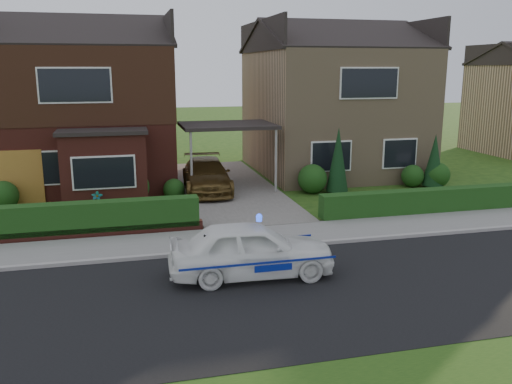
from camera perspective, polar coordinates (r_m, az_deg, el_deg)
name	(u,v)px	position (r m, az deg, el deg)	size (l,w,h in m)	color
ground	(320,290)	(12.83, 6.73, -10.19)	(120.00, 120.00, 0.00)	#1D4312
road	(320,290)	(12.83, 6.73, -10.19)	(60.00, 6.00, 0.02)	black
kerb	(282,246)	(15.51, 2.75, -5.72)	(60.00, 0.16, 0.12)	#9E9993
sidewalk	(272,236)	(16.47, 1.69, -4.62)	(60.00, 2.00, 0.10)	slate
driveway	(228,188)	(22.96, -2.97, 0.46)	(3.80, 12.00, 0.12)	#666059
house_left	(83,96)	(24.98, -17.74, 9.58)	(7.50, 9.53, 7.25)	maroon
house_right	(332,96)	(26.99, 8.02, 9.95)	(7.50, 8.06, 7.25)	tan
carport_link	(227,126)	(22.50, -3.03, 6.90)	(3.80, 3.00, 2.77)	black
garage_door	(12,179)	(21.71, -24.33, 1.25)	(2.20, 0.10, 2.10)	#8C601E
dwarf_wall	(74,234)	(17.08, -18.60, -4.22)	(7.70, 0.25, 0.36)	maroon
hedge_left	(75,238)	(17.27, -18.52, -4.64)	(7.50, 0.55, 0.90)	#183D13
hedge_right	(421,214)	(19.86, 17.02, -2.28)	(7.50, 0.55, 0.80)	#183D13
shrub_left_far	(3,196)	(21.41, -25.07, -0.37)	(1.08, 1.08, 1.08)	#183D13
shrub_left_mid	(132,187)	(20.77, -12.96, 0.50)	(1.32, 1.32, 1.32)	#183D13
shrub_left_near	(174,189)	(21.20, -8.62, 0.27)	(0.84, 0.84, 0.84)	#183D13
shrub_right_near	(312,179)	(22.18, 5.96, 1.39)	(1.20, 1.20, 1.20)	#183D13
shrub_right_mid	(413,176)	(24.23, 16.16, 1.64)	(0.96, 0.96, 0.96)	#183D13
shrub_right_far	(437,175)	(24.48, 18.54, 1.73)	(1.08, 1.08, 1.08)	#183D13
conifer_a	(338,162)	(22.23, 8.61, 3.17)	(0.90, 0.90, 2.60)	black
conifer_b	(434,162)	(24.28, 18.24, 3.01)	(0.90, 0.90, 2.20)	black
police_car	(251,250)	(13.28, -0.49, -6.10)	(3.70, 4.10, 1.54)	white
driveway_car	(207,175)	(22.05, -5.23, 1.77)	(1.81, 4.46, 1.29)	brown
potted_plant_a	(98,203)	(19.91, -16.34, -1.07)	(0.40, 0.27, 0.75)	gray
potted_plant_b	(46,214)	(18.78, -21.26, -2.20)	(0.35, 0.44, 0.79)	gray
potted_plant_c	(85,199)	(20.59, -17.58, -0.75)	(0.40, 0.40, 0.72)	gray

